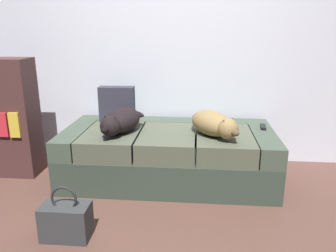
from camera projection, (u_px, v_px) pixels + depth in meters
name	position (u px, v px, depth m)	size (l,w,h in m)	color
ground_plane	(155.00, 245.00, 2.15)	(10.00, 10.00, 0.00)	brown
back_wall	(174.00, 23.00, 3.27)	(6.40, 0.10, 2.80)	silver
couch	(168.00, 154.00, 3.06)	(1.89, 0.91, 0.47)	#303C32
dog_dark	(121.00, 121.00, 2.88)	(0.37, 0.60, 0.21)	black
dog_tan	(214.00, 124.00, 2.79)	(0.47, 0.55, 0.21)	olive
tv_remote	(263.00, 127.00, 3.04)	(0.04, 0.15, 0.02)	black
throw_pillow	(117.00, 104.00, 3.23)	(0.34, 0.12, 0.34)	#2F2C3A
handbag	(66.00, 221.00, 2.20)	(0.32, 0.18, 0.38)	#313335
bookshelf	(6.00, 118.00, 3.09)	(0.56, 0.30, 1.10)	#442828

